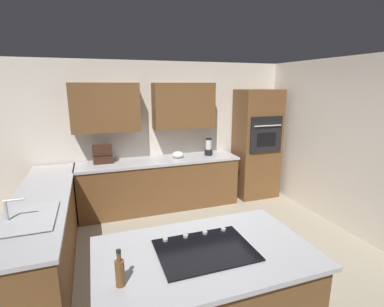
{
  "coord_description": "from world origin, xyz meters",
  "views": [
    {
      "loc": [
        1.18,
        3.07,
        2.2
      ],
      "look_at": [
        -0.31,
        -1.17,
        1.11
      ],
      "focal_mm": 26.83,
      "sensor_mm": 36.0,
      "label": 1
    }
  ],
  "objects_px": {
    "oil_bottle": "(120,272)",
    "cooktop": "(205,250)",
    "blender": "(209,148)",
    "mixing_bowl": "(178,155)",
    "sink_unit": "(30,218)",
    "spice_rack": "(103,154)",
    "wall_oven": "(257,144)"
  },
  "relations": [
    {
      "from": "oil_bottle",
      "to": "cooktop",
      "type": "bearing_deg",
      "value": -163.9
    },
    {
      "from": "cooktop",
      "to": "blender",
      "type": "height_order",
      "value": "blender"
    },
    {
      "from": "blender",
      "to": "mixing_bowl",
      "type": "height_order",
      "value": "blender"
    },
    {
      "from": "mixing_bowl",
      "to": "oil_bottle",
      "type": "bearing_deg",
      "value": 67.0
    },
    {
      "from": "sink_unit",
      "to": "spice_rack",
      "type": "bearing_deg",
      "value": -112.37
    },
    {
      "from": "mixing_bowl",
      "to": "oil_bottle",
      "type": "xyz_separation_m",
      "value": [
        1.33,
        3.14,
        0.04
      ]
    },
    {
      "from": "sink_unit",
      "to": "spice_rack",
      "type": "distance_m",
      "value": 2.05
    },
    {
      "from": "spice_rack",
      "to": "sink_unit",
      "type": "bearing_deg",
      "value": 67.63
    },
    {
      "from": "wall_oven",
      "to": "cooktop",
      "type": "height_order",
      "value": "wall_oven"
    },
    {
      "from": "cooktop",
      "to": "spice_rack",
      "type": "xyz_separation_m",
      "value": [
        0.65,
        -2.97,
        0.16
      ]
    },
    {
      "from": "wall_oven",
      "to": "sink_unit",
      "type": "bearing_deg",
      "value": 26.17
    },
    {
      "from": "sink_unit",
      "to": "mixing_bowl",
      "type": "relative_size",
      "value": 3.32
    },
    {
      "from": "cooktop",
      "to": "spice_rack",
      "type": "height_order",
      "value": "spice_rack"
    },
    {
      "from": "cooktop",
      "to": "oil_bottle",
      "type": "bearing_deg",
      "value": 16.1
    },
    {
      "from": "cooktop",
      "to": "oil_bottle",
      "type": "height_order",
      "value": "oil_bottle"
    },
    {
      "from": "wall_oven",
      "to": "sink_unit",
      "type": "height_order",
      "value": "wall_oven"
    },
    {
      "from": "blender",
      "to": "mixing_bowl",
      "type": "bearing_deg",
      "value": 0.0
    },
    {
      "from": "cooktop",
      "to": "mixing_bowl",
      "type": "height_order",
      "value": "mixing_bowl"
    },
    {
      "from": "sink_unit",
      "to": "cooktop",
      "type": "distance_m",
      "value": 1.79
    },
    {
      "from": "wall_oven",
      "to": "blender",
      "type": "distance_m",
      "value": 1.0
    },
    {
      "from": "blender",
      "to": "oil_bottle",
      "type": "relative_size",
      "value": 1.23
    },
    {
      "from": "blender",
      "to": "cooktop",
      "type": "bearing_deg",
      "value": 66.96
    },
    {
      "from": "mixing_bowl",
      "to": "oil_bottle",
      "type": "height_order",
      "value": "oil_bottle"
    },
    {
      "from": "spice_rack",
      "to": "cooktop",
      "type": "bearing_deg",
      "value": 102.35
    },
    {
      "from": "cooktop",
      "to": "blender",
      "type": "bearing_deg",
      "value": -113.04
    },
    {
      "from": "sink_unit",
      "to": "cooktop",
      "type": "relative_size",
      "value": 0.92
    },
    {
      "from": "wall_oven",
      "to": "oil_bottle",
      "type": "bearing_deg",
      "value": 46.44
    },
    {
      "from": "cooktop",
      "to": "oil_bottle",
      "type": "xyz_separation_m",
      "value": [
        0.68,
        0.2,
        0.1
      ]
    },
    {
      "from": "cooktop",
      "to": "mixing_bowl",
      "type": "relative_size",
      "value": 3.61
    },
    {
      "from": "wall_oven",
      "to": "oil_bottle",
      "type": "xyz_separation_m",
      "value": [
        2.93,
        3.08,
        -0.05
      ]
    },
    {
      "from": "sink_unit",
      "to": "blender",
      "type": "xyz_separation_m",
      "value": [
        -2.68,
        -1.86,
        0.12
      ]
    },
    {
      "from": "oil_bottle",
      "to": "wall_oven",
      "type": "bearing_deg",
      "value": -133.56
    }
  ]
}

